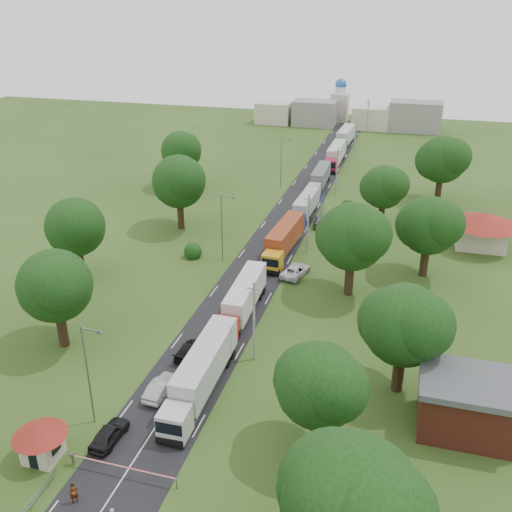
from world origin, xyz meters
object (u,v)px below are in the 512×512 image
(info_sign, at_px, (322,203))
(truck_0, at_px, (202,372))
(boom_barrier, at_px, (107,464))
(pedestrian_near, at_px, (74,494))
(guard_booth, at_px, (40,437))
(car_lane_front, at_px, (109,434))
(car_lane_mid, at_px, (162,387))

(info_sign, height_order, truck_0, truck_0)
(info_sign, bearing_deg, truck_0, -93.54)
(boom_barrier, xyz_separation_m, pedestrian_near, (-0.90, -3.31, 0.00))
(guard_booth, relative_size, car_lane_front, 0.99)
(boom_barrier, distance_m, car_lane_front, 3.61)
(boom_barrier, xyz_separation_m, info_sign, (6.56, 60.00, 2.11))
(boom_barrier, relative_size, info_sign, 2.25)
(truck_0, xyz_separation_m, car_lane_mid, (-3.57, -1.46, -1.45))
(info_sign, relative_size, car_lane_front, 0.92)
(boom_barrier, xyz_separation_m, car_lane_front, (-1.64, 3.21, -0.13))
(boom_barrier, relative_size, guard_booth, 2.10)
(car_lane_front, bearing_deg, truck_0, -119.53)
(boom_barrier, xyz_separation_m, guard_booth, (-5.84, -0.00, 1.27))
(car_lane_front, relative_size, car_lane_mid, 0.94)
(guard_booth, distance_m, truck_0, 14.97)
(pedestrian_near, bearing_deg, boom_barrier, 36.78)
(boom_barrier, height_order, pedestrian_near, pedestrian_near)
(boom_barrier, relative_size, pedestrian_near, 5.17)
(truck_0, bearing_deg, info_sign, 86.46)
(boom_barrier, bearing_deg, car_lane_mid, 90.00)
(info_sign, distance_m, truck_0, 48.46)
(info_sign, xyz_separation_m, car_lane_front, (-8.20, -56.79, -2.24))
(truck_0, relative_size, car_lane_mid, 3.19)
(guard_booth, bearing_deg, pedestrian_near, -33.82)
(truck_0, relative_size, pedestrian_near, 8.51)
(guard_booth, distance_m, car_lane_mid, 11.82)
(car_lane_mid, bearing_deg, truck_0, -153.68)
(boom_barrier, relative_size, truck_0, 0.61)
(truck_0, height_order, car_lane_mid, truck_0)
(truck_0, bearing_deg, car_lane_mid, -157.77)
(boom_barrier, xyz_separation_m, car_lane_mid, (0.00, 10.18, -0.11))
(boom_barrier, height_order, truck_0, truck_0)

